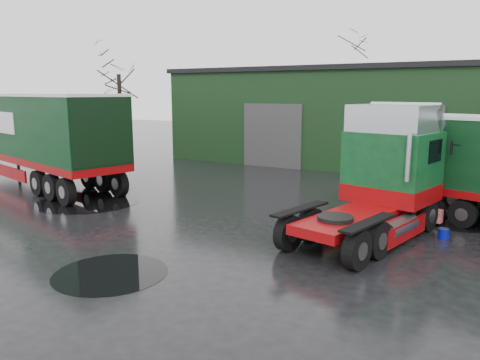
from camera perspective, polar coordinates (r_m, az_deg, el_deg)
name	(u,v)px	position (r m, az deg, el deg)	size (l,w,h in m)	color
ground	(248,240)	(15.21, 0.93, -7.34)	(100.00, 100.00, 0.00)	black
warehouse	(423,116)	(33.06, 21.44, 7.24)	(32.40, 12.40, 6.30)	black
hero_tractor	(365,174)	(15.22, 15.00, 0.73)	(2.97, 6.99, 4.34)	#0E441F
trailer_left	(31,138)	(27.00, -24.15, 4.71)	(3.08, 15.08, 4.68)	silver
wash_bucket	(443,234)	(16.70, 23.56, -6.01)	(0.36, 0.36, 0.33)	#060C8F
tree_left	(120,99)	(34.42, -14.44, 9.56)	(4.40, 4.40, 8.50)	black
tree_back_a	(350,92)	(44.59, 13.27, 10.42)	(4.40, 4.40, 9.50)	black
puddle_0	(111,273)	(13.01, -15.49, -10.90)	(3.01, 3.01, 0.01)	black
puddle_1	(462,224)	(18.80, 25.47, -4.87)	(2.28, 2.28, 0.01)	black
puddle_2	(88,202)	(21.43, -18.02, -2.54)	(4.43, 4.43, 0.01)	black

